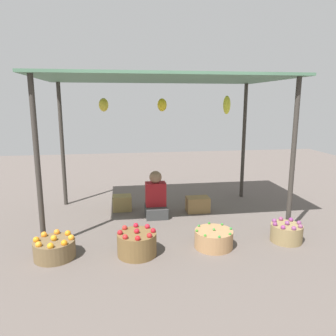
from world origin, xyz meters
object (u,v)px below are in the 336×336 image
at_px(wooden_crate_near_vendor, 198,204).
at_px(wooden_crate_stacked_rear, 122,203).
at_px(basket_red_apples, 137,243).
at_px(vendor_person, 156,199).
at_px(basket_oranges, 55,248).
at_px(basket_green_chilies, 214,239).
at_px(basket_purple_onions, 286,232).

bearing_deg(wooden_crate_near_vendor, wooden_crate_stacked_rear, 167.89).
relative_size(wooden_crate_near_vendor, wooden_crate_stacked_rear, 1.19).
distance_m(wooden_crate_near_vendor, wooden_crate_stacked_rear, 1.36).
bearing_deg(basket_red_apples, wooden_crate_stacked_rear, 95.37).
xyz_separation_m(vendor_person, basket_oranges, (-1.43, -1.32, -0.17)).
relative_size(basket_green_chilies, wooden_crate_near_vendor, 1.28).
height_order(vendor_person, basket_red_apples, vendor_person).
xyz_separation_m(basket_purple_onions, wooden_crate_near_vendor, (-0.93, 1.39, 0.01)).
bearing_deg(wooden_crate_near_vendor, basket_oranges, -147.07).
relative_size(basket_red_apples, basket_green_chilies, 0.98).
xyz_separation_m(basket_oranges, basket_red_apples, (1.03, -0.07, 0.03)).
bearing_deg(wooden_crate_near_vendor, vendor_person, -173.05).
bearing_deg(vendor_person, basket_purple_onions, -37.60).
height_order(basket_oranges, wooden_crate_stacked_rear, basket_oranges).
bearing_deg(basket_purple_onions, vendor_person, 142.40).
xyz_separation_m(basket_red_apples, basket_green_chilies, (1.03, 0.07, -0.03)).
bearing_deg(basket_green_chilies, wooden_crate_stacked_rear, 125.03).
relative_size(basket_oranges, wooden_crate_stacked_rear, 1.52).
height_order(basket_green_chilies, wooden_crate_stacked_rear, wooden_crate_stacked_rear).
bearing_deg(basket_oranges, wooden_crate_near_vendor, 32.93).
distance_m(basket_oranges, basket_purple_onions, 3.12).
height_order(basket_red_apples, wooden_crate_stacked_rear, basket_red_apples).
bearing_deg(basket_red_apples, basket_purple_onions, 2.61).
bearing_deg(wooden_crate_stacked_rear, basket_purple_onions, -36.62).
height_order(vendor_person, wooden_crate_near_vendor, vendor_person).
bearing_deg(basket_purple_onions, basket_green_chilies, -178.39).
distance_m(basket_red_apples, wooden_crate_near_vendor, 1.89).
relative_size(vendor_person, basket_red_apples, 1.56).
height_order(basket_oranges, wooden_crate_near_vendor, basket_oranges).
relative_size(basket_oranges, wooden_crate_near_vendor, 1.27).
distance_m(basket_oranges, wooden_crate_near_vendor, 2.60).
distance_m(vendor_person, wooden_crate_stacked_rear, 0.70).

